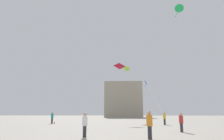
# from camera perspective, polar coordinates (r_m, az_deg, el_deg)

# --- Properties ---
(person_in_teal) EXTENTS (0.39, 0.39, 1.78)m
(person_in_teal) POSITION_cam_1_polar(r_m,az_deg,el_deg) (35.31, -15.74, -12.07)
(person_in_teal) COLOR #2D2D33
(person_in_teal) RESTS_ON ground_plane
(person_in_white) EXTENTS (0.35, 0.35, 1.62)m
(person_in_white) POSITION_cam_1_polar(r_m,az_deg,el_deg) (14.92, -7.30, -14.05)
(person_in_white) COLOR #2D2D33
(person_in_white) RESTS_ON ground_plane
(person_in_orange) EXTENTS (0.38, 0.38, 1.73)m
(person_in_orange) POSITION_cam_1_polar(r_m,az_deg,el_deg) (13.81, 10.01, -13.94)
(person_in_orange) COLOR #2D2D33
(person_in_orange) RESTS_ON ground_plane
(person_in_red) EXTENTS (0.35, 0.35, 1.61)m
(person_in_red) POSITION_cam_1_polar(r_m,az_deg,el_deg) (19.59, 18.05, -12.98)
(person_in_red) COLOR #2D2D33
(person_in_red) RESTS_ON ground_plane
(person_in_yellow) EXTENTS (0.39, 0.39, 1.80)m
(person_in_yellow) POSITION_cam_1_polar(r_m,az_deg,el_deg) (30.98, 13.87, -12.28)
(person_in_yellow) COLOR #2D2D33
(person_in_yellow) RESTS_ON ground_plane
(kite_emerald_diamond) EXTENTS (0.93, 1.56, 9.80)m
(kite_emerald_diamond) POSITION_cam_1_polar(r_m,az_deg,el_deg) (20.63, 17.53, 15.02)
(kite_emerald_diamond) COLOR green
(kite_crimson_delta) EXTENTS (7.46, 8.12, 9.34)m
(kite_crimson_delta) POSITION_cam_1_polar(r_m,az_deg,el_deg) (39.05, 2.15, 0.93)
(kite_crimson_delta) COLOR red
(kite_lime_diamond) EXTENTS (6.22, 14.80, 10.13)m
(kite_lime_diamond) POSITION_cam_1_polar(r_m,az_deg,el_deg) (45.45, 4.04, 0.36)
(kite_lime_diamond) COLOR #8CD12D
(kite_cobalt_delta) EXTENTS (1.85, 13.50, 6.83)m
(kite_cobalt_delta) POSITION_cam_1_polar(r_m,az_deg,el_deg) (43.57, 9.23, -3.55)
(kite_cobalt_delta) COLOR blue
(building_left_hall) EXTENTS (15.51, 18.40, 13.75)m
(building_left_hall) POSITION_cam_1_polar(r_m,az_deg,el_deg) (89.82, 2.97, -8.13)
(building_left_hall) COLOR #A39984
(building_left_hall) RESTS_ON ground_plane
(handbag_beside_flyer) EXTENTS (0.26, 0.35, 0.24)m
(handbag_beside_flyer) POSITION_cam_1_polar(r_m,az_deg,el_deg) (35.31, -15.21, -13.49)
(handbag_beside_flyer) COLOR brown
(handbag_beside_flyer) RESTS_ON ground_plane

